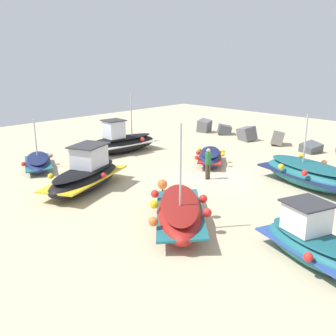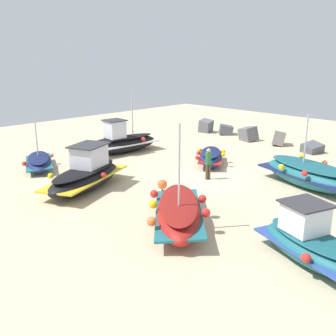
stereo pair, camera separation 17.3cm
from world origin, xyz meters
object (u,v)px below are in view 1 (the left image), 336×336
object	(u,v)px
fishing_boat_0	(308,173)
fishing_boat_2	(38,162)
fishing_boat_5	(122,142)
mooring_buoy_0	(162,184)
fishing_boat_3	(179,212)
person_walking	(208,162)
fishing_boat_1	(86,175)
fishing_boat_6	(312,242)
fishing_boat_4	(210,157)

from	to	relation	value
fishing_boat_0	fishing_boat_2	size ratio (longest dim) A/B	1.39
fishing_boat_5	mooring_buoy_0	world-z (taller)	fishing_boat_5
fishing_boat_3	mooring_buoy_0	size ratio (longest dim) A/B	8.04
fishing_boat_3	person_walking	bearing A→B (deg)	-16.75
fishing_boat_3	fishing_boat_2	bearing A→B (deg)	44.69
fishing_boat_0	fishing_boat_5	xyz separation A→B (m)	(-12.39, -2.18, 0.09)
fishing_boat_0	fishing_boat_5	size ratio (longest dim) A/B	1.09
fishing_boat_1	fishing_boat_2	size ratio (longest dim) A/B	1.37
fishing_boat_2	fishing_boat_5	xyz separation A→B (m)	(0.46, 6.06, 0.35)
fishing_boat_6	fishing_boat_1	bearing A→B (deg)	25.29
fishing_boat_0	mooring_buoy_0	distance (m)	7.54
fishing_boat_0	fishing_boat_5	bearing A→B (deg)	-154.29
fishing_boat_2	fishing_boat_5	distance (m)	6.08
fishing_boat_4	person_walking	xyz separation A→B (m)	(1.78, -2.42, 0.51)
fishing_boat_4	fishing_boat_6	distance (m)	11.86
fishing_boat_4	person_walking	world-z (taller)	person_walking
mooring_buoy_0	fishing_boat_3	bearing A→B (deg)	-35.24
fishing_boat_2	mooring_buoy_0	world-z (taller)	fishing_boat_2
fishing_boat_2	person_walking	world-z (taller)	fishing_boat_2
fishing_boat_3	mooring_buoy_0	distance (m)	4.09
fishing_boat_6	person_walking	world-z (taller)	fishing_boat_6
fishing_boat_3	person_walking	xyz separation A→B (m)	(-2.99, 5.48, 0.42)
person_walking	mooring_buoy_0	size ratio (longest dim) A/B	2.78
person_walking	fishing_boat_2	bearing A→B (deg)	53.45
fishing_boat_2	fishing_boat_3	xyz separation A→B (m)	(11.48, 0.00, 0.17)
fishing_boat_1	fishing_boat_4	size ratio (longest dim) A/B	1.56
fishing_boat_1	fishing_boat_2	world-z (taller)	fishing_boat_2
fishing_boat_1	fishing_boat_6	distance (m)	11.36
fishing_boat_1	person_walking	distance (m)	6.51
mooring_buoy_0	fishing_boat_6	bearing A→B (deg)	-8.92
fishing_boat_5	mooring_buoy_0	distance (m)	8.53
fishing_boat_3	mooring_buoy_0	world-z (taller)	fishing_boat_3
fishing_boat_0	person_walking	world-z (taller)	fishing_boat_0
fishing_boat_2	mooring_buoy_0	size ratio (longest dim) A/B	6.72
fishing_boat_4	fishing_boat_2	bearing A→B (deg)	103.27
fishing_boat_6	mooring_buoy_0	size ratio (longest dim) A/B	6.99
fishing_boat_2	fishing_boat_3	world-z (taller)	fishing_boat_3
fishing_boat_2	fishing_boat_6	xyz separation A→B (m)	(16.40, 1.07, 0.26)
fishing_boat_1	fishing_boat_5	distance (m)	7.67
fishing_boat_1	fishing_boat_0	bearing A→B (deg)	-65.74
fishing_boat_0	fishing_boat_3	size ratio (longest dim) A/B	1.16
fishing_boat_1	fishing_boat_4	bearing A→B (deg)	-34.15
fishing_boat_0	fishing_boat_4	bearing A→B (deg)	-161.22
fishing_boat_5	fishing_boat_0	bearing A→B (deg)	104.71
fishing_boat_0	fishing_boat_2	xyz separation A→B (m)	(-12.85, -8.24, -0.26)
fishing_boat_0	fishing_boat_3	world-z (taller)	fishing_boat_3
fishing_boat_3	fishing_boat_6	distance (m)	5.04
fishing_boat_4	fishing_boat_1	bearing A→B (deg)	132.11
fishing_boat_3	fishing_boat_5	bearing A→B (deg)	15.88
fishing_boat_5	person_walking	size ratio (longest dim) A/B	3.08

